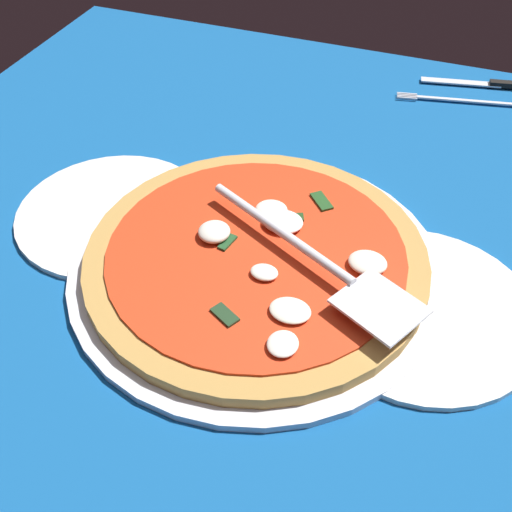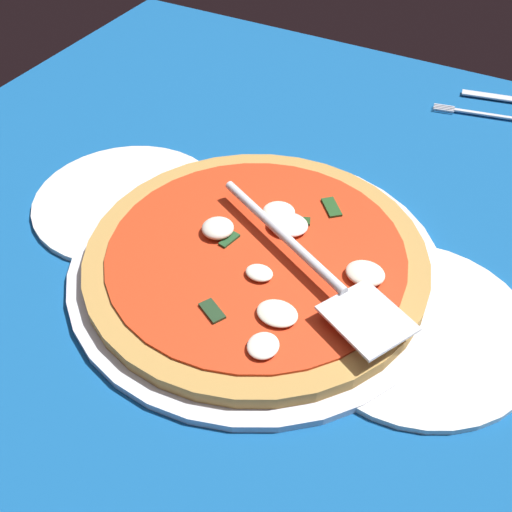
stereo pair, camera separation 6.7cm
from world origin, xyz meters
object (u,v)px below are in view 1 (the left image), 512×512
at_px(pizza, 257,257).
at_px(place_setting_far, 480,94).
at_px(dinner_plate_right, 420,310).
at_px(dinner_plate_left, 113,214).
at_px(pizza_server, 317,260).

bearing_deg(pizza, place_setting_far, 68.31).
xyz_separation_m(dinner_plate_right, pizza, (-0.18, 0.00, 0.02)).
relative_size(dinner_plate_left, place_setting_far, 1.05).
height_order(dinner_plate_right, place_setting_far, place_setting_far).
relative_size(pizza_server, place_setting_far, 1.22).
xyz_separation_m(dinner_plate_left, pizza, (0.19, -0.03, 0.02)).
distance_m(pizza, pizza_server, 0.07).
height_order(dinner_plate_right, pizza_server, pizza_server).
height_order(dinner_plate_left, place_setting_far, place_setting_far).
xyz_separation_m(dinner_plate_left, dinner_plate_right, (0.37, -0.03, 0.00)).
distance_m(dinner_plate_left, pizza_server, 0.27).
bearing_deg(dinner_plate_left, place_setting_far, 49.57).
bearing_deg(pizza, pizza_server, -7.09).
bearing_deg(pizza_server, dinner_plate_left, -160.16).
bearing_deg(place_setting_far, pizza_server, 64.74).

